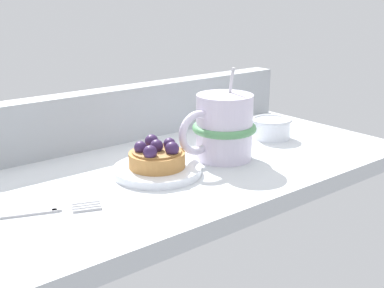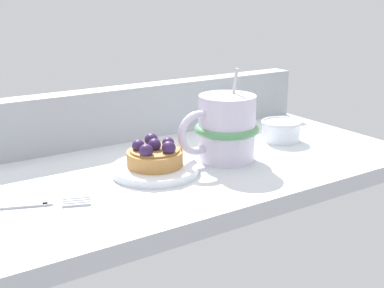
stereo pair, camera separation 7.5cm
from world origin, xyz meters
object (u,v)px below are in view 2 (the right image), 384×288
at_px(raspberry_tart, 155,155).
at_px(coffee_mug, 225,128).
at_px(dessert_fork, 21,205).
at_px(sugar_bowl, 281,130).
at_px(dessert_plate, 155,169).

relative_size(raspberry_tart, coffee_mug, 0.57).
relative_size(raspberry_tart, dessert_fork, 0.48).
height_order(coffee_mug, sugar_bowl, coffee_mug).
bearing_deg(coffee_mug, sugar_bowl, 11.60).
bearing_deg(raspberry_tart, coffee_mug, -3.16).
bearing_deg(coffee_mug, raspberry_tart, 176.84).
relative_size(coffee_mug, sugar_bowl, 1.98).
xyz_separation_m(dessert_plate, sugar_bowl, (0.27, 0.02, 0.01)).
xyz_separation_m(raspberry_tart, sugar_bowl, (0.27, 0.02, -0.01)).
bearing_deg(raspberry_tart, dessert_plate, 61.11).
bearing_deg(dessert_fork, coffee_mug, 1.70).
height_order(dessert_fork, sugar_bowl, sugar_bowl).
bearing_deg(dessert_plate, coffee_mug, -3.21).
height_order(dessert_plate, sugar_bowl, sugar_bowl).
relative_size(dessert_plate, dessert_fork, 0.76).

